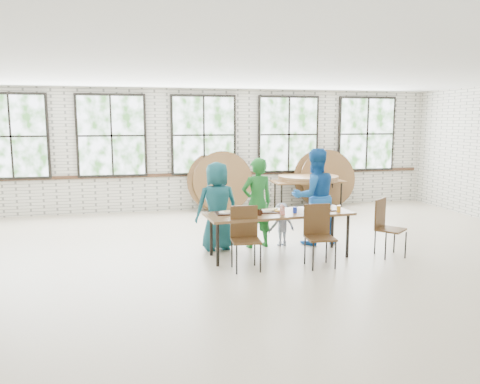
% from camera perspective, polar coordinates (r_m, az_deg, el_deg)
% --- Properties ---
extents(room, '(12.00, 12.00, 12.00)m').
position_cam_1_polar(room, '(11.67, -4.45, 6.70)').
color(room, beige).
rests_on(room, ground).
extents(dining_table, '(2.45, 0.98, 0.74)m').
position_cam_1_polar(dining_table, '(7.68, 4.80, -2.88)').
color(dining_table, brown).
rests_on(dining_table, ground).
extents(chair_near_left, '(0.45, 0.43, 0.95)m').
position_cam_1_polar(chair_near_left, '(7.08, 0.61, -4.92)').
color(chair_near_left, '#492F18').
rests_on(chair_near_left, ground).
extents(chair_near_right, '(0.45, 0.43, 0.95)m').
position_cam_1_polar(chair_near_right, '(7.33, 9.54, -4.57)').
color(chair_near_right, '#492F18').
rests_on(chair_near_right, ground).
extents(chair_spare, '(0.58, 0.58, 0.95)m').
position_cam_1_polar(chair_spare, '(8.12, 17.29, -3.56)').
color(chair_spare, '#492F18').
rests_on(chair_spare, ground).
extents(adult_teal, '(0.81, 0.58, 1.53)m').
position_cam_1_polar(adult_teal, '(8.07, -2.80, -1.73)').
color(adult_teal, '#1A5864').
rests_on(adult_teal, ground).
extents(adult_green, '(0.64, 0.48, 1.59)m').
position_cam_1_polar(adult_green, '(8.22, 2.09, -1.34)').
color(adult_green, '#1C6926').
rests_on(adult_green, ground).
extents(toddler, '(0.54, 0.36, 0.77)m').
position_cam_1_polar(toddler, '(8.43, 5.11, -3.95)').
color(toddler, '#172448').
rests_on(toddler, ground).
extents(adult_blue, '(0.88, 0.70, 1.74)m').
position_cam_1_polar(adult_blue, '(8.54, 9.05, -0.56)').
color(adult_blue, '#1753A4').
rests_on(adult_blue, ground).
extents(storage_table, '(1.81, 0.76, 0.74)m').
position_cam_1_polar(storage_table, '(11.84, 8.29, 1.12)').
color(storage_table, brown).
rests_on(storage_table, ground).
extents(tabletop_clutter, '(2.03, 0.55, 0.11)m').
position_cam_1_polar(tabletop_clutter, '(7.66, 5.44, -2.34)').
color(tabletop_clutter, black).
rests_on(tabletop_clutter, dining_table).
extents(round_tops_stacked, '(1.50, 1.50, 0.13)m').
position_cam_1_polar(round_tops_stacked, '(11.83, 8.30, 1.69)').
color(round_tops_stacked, brown).
rests_on(round_tops_stacked, storage_table).
extents(round_tops_leaning, '(4.42, 0.46, 1.48)m').
position_cam_1_polar(round_tops_leaning, '(11.94, 4.12, 1.49)').
color(round_tops_leaning, brown).
rests_on(round_tops_leaning, ground).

